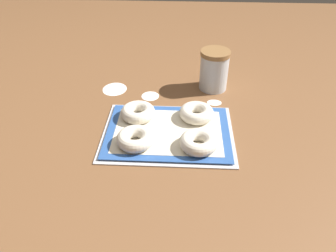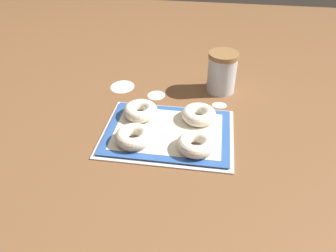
% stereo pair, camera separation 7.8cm
% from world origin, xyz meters
% --- Properties ---
extents(ground_plane, '(2.80, 2.80, 0.00)m').
position_xyz_m(ground_plane, '(0.00, 0.00, 0.00)').
color(ground_plane, brown).
extents(baking_tray, '(0.41, 0.30, 0.01)m').
position_xyz_m(baking_tray, '(-0.01, -0.01, 0.00)').
color(baking_tray, silver).
rests_on(baking_tray, ground_plane).
extents(baking_mat, '(0.38, 0.28, 0.00)m').
position_xyz_m(baking_mat, '(-0.01, -0.01, 0.01)').
color(baking_mat, '#2D569E').
rests_on(baking_mat, baking_tray).
extents(bagel_front_left, '(0.11, 0.11, 0.04)m').
position_xyz_m(bagel_front_left, '(-0.10, -0.08, 0.03)').
color(bagel_front_left, silver).
rests_on(bagel_front_left, baking_mat).
extents(bagel_front_right, '(0.11, 0.11, 0.04)m').
position_xyz_m(bagel_front_right, '(0.09, -0.08, 0.03)').
color(bagel_front_right, silver).
rests_on(bagel_front_right, baking_mat).
extents(bagel_back_left, '(0.11, 0.11, 0.04)m').
position_xyz_m(bagel_back_left, '(-0.11, 0.06, 0.03)').
color(bagel_back_left, silver).
rests_on(bagel_back_left, baking_mat).
extents(bagel_back_right, '(0.11, 0.11, 0.04)m').
position_xyz_m(bagel_back_right, '(0.08, 0.06, 0.03)').
color(bagel_back_right, silver).
rests_on(bagel_back_right, baking_mat).
extents(flour_canister, '(0.11, 0.11, 0.15)m').
position_xyz_m(flour_canister, '(0.15, 0.28, 0.08)').
color(flour_canister, silver).
rests_on(flour_canister, ground_plane).
extents(flour_patch_near, '(0.06, 0.07, 0.00)m').
position_xyz_m(flour_patch_near, '(-0.08, 0.21, 0.00)').
color(flour_patch_near, white).
rests_on(flour_patch_near, ground_plane).
extents(flour_patch_far, '(0.05, 0.04, 0.00)m').
position_xyz_m(flour_patch_far, '(0.15, 0.18, 0.00)').
color(flour_patch_far, white).
rests_on(flour_patch_far, ground_plane).
extents(flour_patch_side, '(0.09, 0.10, 0.00)m').
position_xyz_m(flour_patch_side, '(-0.22, 0.25, 0.00)').
color(flour_patch_side, white).
rests_on(flour_patch_side, ground_plane).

